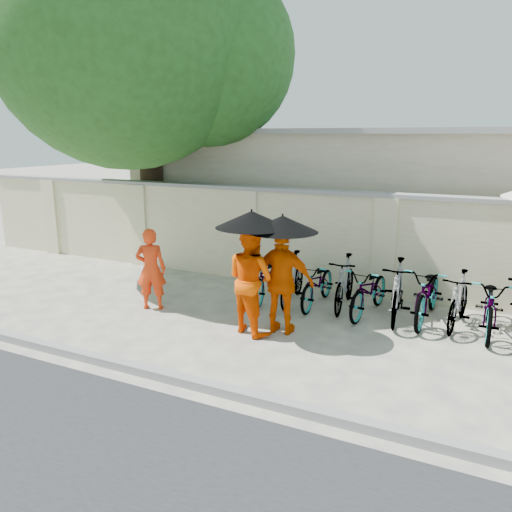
% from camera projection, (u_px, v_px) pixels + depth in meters
% --- Properties ---
extents(ground, '(80.00, 80.00, 0.00)m').
position_uv_depth(ground, '(219.00, 334.00, 8.18)').
color(ground, beige).
extents(kerb, '(40.00, 0.16, 0.12)m').
position_uv_depth(kerb, '(155.00, 373.00, 6.68)').
color(kerb, gray).
rests_on(kerb, ground).
extents(compound_wall, '(20.00, 0.30, 2.00)m').
position_uv_depth(compound_wall, '(337.00, 243.00, 10.32)').
color(compound_wall, beige).
rests_on(compound_wall, ground).
extents(building_behind, '(14.00, 6.00, 3.20)m').
position_uv_depth(building_behind, '(417.00, 197.00, 13.08)').
color(building_behind, beige).
rests_on(building_behind, ground).
extents(shade_tree, '(6.70, 6.20, 8.20)m').
position_uv_depth(shade_tree, '(139.00, 47.00, 11.14)').
color(shade_tree, '#3B2A1B').
rests_on(shade_tree, ground).
extents(monk_left, '(0.66, 0.56, 1.53)m').
position_uv_depth(monk_left, '(151.00, 269.00, 9.21)').
color(monk_left, '#EE3710').
rests_on(monk_left, ground).
extents(monk_center, '(1.07, 0.97, 1.79)m').
position_uv_depth(monk_center, '(251.00, 279.00, 8.08)').
color(monk_center, '#FA4F00').
rests_on(monk_center, ground).
extents(parasol_center, '(1.14, 1.14, 1.02)m').
position_uv_depth(parasol_center, '(252.00, 219.00, 7.75)').
color(parasol_center, black).
rests_on(parasol_center, ground).
extents(monk_right, '(1.06, 0.50, 1.75)m').
position_uv_depth(monk_right, '(283.00, 281.00, 8.03)').
color(monk_right, '#DE4B00').
rests_on(monk_right, ground).
extents(parasol_right, '(1.12, 1.12, 0.97)m').
position_uv_depth(parasol_right, '(283.00, 224.00, 7.73)').
color(parasol_right, black).
rests_on(parasol_right, ground).
extents(bike_0, '(0.75, 1.72, 0.88)m').
position_uv_depth(bike_0, '(269.00, 278.00, 9.81)').
color(bike_0, '#8989A4').
rests_on(bike_0, ground).
extents(bike_1, '(0.66, 1.67, 0.98)m').
position_uv_depth(bike_1, '(293.00, 278.00, 9.60)').
color(bike_1, '#8989A4').
rests_on(bike_1, ground).
extents(bike_2, '(0.58, 1.67, 0.88)m').
position_uv_depth(bike_2, '(318.00, 283.00, 9.44)').
color(bike_2, '#8989A4').
rests_on(bike_2, ground).
extents(bike_3, '(0.61, 1.69, 1.00)m').
position_uv_depth(bike_3, '(345.00, 283.00, 9.28)').
color(bike_3, '#8989A4').
rests_on(bike_3, ground).
extents(bike_4, '(0.80, 1.78, 0.91)m').
position_uv_depth(bike_4, '(370.00, 290.00, 8.97)').
color(bike_4, '#8989A4').
rests_on(bike_4, ground).
extents(bike_5, '(0.67, 1.80, 1.06)m').
position_uv_depth(bike_5, '(398.00, 291.00, 8.70)').
color(bike_5, '#8989A4').
rests_on(bike_5, ground).
extents(bike_6, '(0.75, 1.95, 1.01)m').
position_uv_depth(bike_6, '(428.00, 293.00, 8.64)').
color(bike_6, '#8989A4').
rests_on(bike_6, ground).
extents(bike_7, '(0.62, 1.62, 0.95)m').
position_uv_depth(bike_7, '(459.00, 300.00, 8.37)').
color(bike_7, '#8989A4').
rests_on(bike_7, ground).
extents(bike_8, '(0.69, 1.87, 0.97)m').
position_uv_depth(bike_8, '(491.00, 305.00, 8.10)').
color(bike_8, '#8989A4').
rests_on(bike_8, ground).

